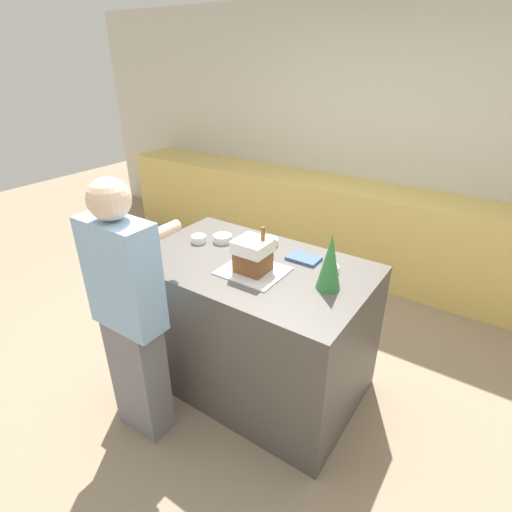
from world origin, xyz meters
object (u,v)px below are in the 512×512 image
Objects in this scene: decorative_tree at (330,262)px; candy_bowl_near_tray_right at (199,239)px; cookbook at (304,258)px; person at (130,316)px; gingerbread_house at (253,255)px; candy_bowl_center_rear at (268,241)px; candy_bowl_near_tray_left at (331,268)px; baking_tray at (253,271)px; candy_bowl_far_right at (223,238)px.

candy_bowl_near_tray_right is (-0.99, 0.05, -0.13)m from decorative_tree.
person is at bearing -121.66° from cookbook.
decorative_tree is (0.45, 0.08, 0.05)m from gingerbread_house.
decorative_tree is 1.61× the size of cookbook.
cookbook is (0.18, 0.30, -0.10)m from gingerbread_house.
gingerbread_house is 0.76m from person.
candy_bowl_near_tray_right is at bearing 101.75° from person.
gingerbread_house is 2.02× the size of candy_bowl_center_rear.
decorative_tree is 0.38m from cookbook.
gingerbread_house is 0.37m from cookbook.
candy_bowl_near_tray_left is (0.93, 0.12, -0.00)m from candy_bowl_near_tray_right.
person is at bearing -122.39° from gingerbread_house.
cookbook is at bearing 59.82° from baking_tray.
cookbook is (0.18, 0.30, 0.01)m from baking_tray.
cookbook is at bearing 58.34° from person.
baking_tray is at bearing -13.79° from candy_bowl_near_tray_right.
gingerbread_house is at bearing -29.17° from candy_bowl_far_right.
gingerbread_house is 0.39m from candy_bowl_center_rear.
candy_bowl_near_tray_left reaches higher than cookbook.
candy_bowl_center_rear is 0.09× the size of person.
gingerbread_house reaches higher than candy_bowl_center_rear.
candy_bowl_far_right is 1.25× the size of candy_bowl_near_tray_right.
candy_bowl_near_tray_left is 0.06× the size of person.
person is (-0.83, -0.69, -0.27)m from decorative_tree.
baking_tray is at bearing -29.21° from candy_bowl_far_right.
candy_bowl_near_tray_right is 0.74m from cookbook.
gingerbread_house reaches higher than candy_bowl_near_tray_left.
candy_bowl_near_tray_right is at bearing 166.21° from baking_tray.
candy_bowl_near_tray_left is at bearing 48.35° from person.
candy_bowl_center_rear is 0.31m from cookbook.
candy_bowl_near_tray_right is (-0.13, -0.10, -0.00)m from candy_bowl_far_right.
cookbook is (-0.27, 0.22, -0.15)m from decorative_tree.
decorative_tree is 3.13× the size of candy_bowl_near_tray_right.
baking_tray is 0.48m from decorative_tree.
candy_bowl_far_right is at bearing 37.27° from candy_bowl_near_tray_right.
candy_bowl_near_tray_right is at bearing 176.85° from decorative_tree.
candy_bowl_near_tray_right is 0.93m from candy_bowl_near_tray_left.
candy_bowl_near_tray_right is (-0.54, 0.13, -0.09)m from gingerbread_house.
candy_bowl_far_right is 0.80m from candy_bowl_near_tray_left.
candy_bowl_center_rear is (-0.13, 0.36, 0.02)m from baking_tray.
gingerbread_house is 0.48m from candy_bowl_far_right.
decorative_tree reaches higher than gingerbread_house.
cookbook is (0.30, -0.06, -0.02)m from candy_bowl_center_rear.
decorative_tree is (0.45, 0.08, 0.16)m from baking_tray.
baking_tray is 1.87× the size of cookbook.
candy_bowl_center_rear is at bearing 24.14° from candy_bowl_far_right.
baking_tray is 0.24× the size of person.
decorative_tree reaches higher than baking_tray.
decorative_tree is 2.52× the size of candy_bowl_far_right.
decorative_tree reaches higher than candy_bowl_far_right.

